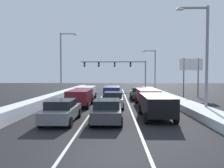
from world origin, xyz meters
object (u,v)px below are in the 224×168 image
object	(u,v)px
suv_navy_center_lane_third	(112,92)
street_lamp_right_mid	(153,67)
suv_red_right_lane_second	(148,96)
traffic_light_gantry	(121,67)
suv_white_left_lane_third	(86,92)
street_lamp_left_mid	(63,59)
suv_black_right_lane_nearest	(156,104)
street_lamp_right_near	(203,50)
sedan_gray_left_lane_nearest	(62,111)
sedan_charcoal_center_lane_nearest	(107,110)
sedan_green_right_lane_third	(138,93)
sedan_silver_center_lane_second	(113,100)
roadside_sign_right	(191,69)
suv_maroon_left_lane_second	(80,96)

from	to	relation	value
suv_navy_center_lane_third	street_lamp_right_mid	xyz separation A→B (m)	(7.42, 12.85, 3.67)
suv_red_right_lane_second	traffic_light_gantry	distance (m)	24.24
suv_white_left_lane_third	street_lamp_left_mid	size ratio (longest dim) A/B	0.52
suv_black_right_lane_nearest	street_lamp_right_near	world-z (taller)	street_lamp_right_near
suv_red_right_lane_second	traffic_light_gantry	bearing A→B (deg)	95.50
sedan_gray_left_lane_nearest	traffic_light_gantry	xyz separation A→B (m)	(4.52, 31.70, 4.12)
suv_black_right_lane_nearest	suv_red_right_lane_second	bearing A→B (deg)	87.30
sedan_charcoal_center_lane_nearest	traffic_light_gantry	xyz separation A→B (m)	(1.51, 31.52, 4.12)
sedan_green_right_lane_third	sedan_charcoal_center_lane_nearest	xyz separation A→B (m)	(-3.44, -13.41, 0.00)
sedan_silver_center_lane_second	sedan_gray_left_lane_nearest	size ratio (longest dim) A/B	1.00
suv_black_right_lane_nearest	street_lamp_right_near	distance (m)	6.07
roadside_sign_right	suv_black_right_lane_nearest	bearing A→B (deg)	-117.21
sedan_green_right_lane_third	sedan_silver_center_lane_second	distance (m)	7.70
sedan_silver_center_lane_second	suv_white_left_lane_third	world-z (taller)	suv_white_left_lane_third
sedan_charcoal_center_lane_nearest	suv_maroon_left_lane_second	distance (m)	7.39
suv_red_right_lane_second	sedan_green_right_lane_third	xyz separation A→B (m)	(-0.36, 5.71, -0.25)
suv_black_right_lane_nearest	suv_red_right_lane_second	xyz separation A→B (m)	(0.31, 6.50, 0.00)
suv_black_right_lane_nearest	street_lamp_left_mid	world-z (taller)	street_lamp_left_mid
suv_navy_center_lane_third	street_lamp_left_mid	bearing A→B (deg)	146.89
street_lamp_right_near	suv_black_right_lane_nearest	bearing A→B (deg)	-154.13
street_lamp_right_near	suv_white_left_lane_third	bearing A→B (deg)	138.01
street_lamp_left_mid	roadside_sign_right	distance (m)	18.63
sedan_charcoal_center_lane_nearest	suv_navy_center_lane_third	size ratio (longest dim) A/B	0.92
suv_black_right_lane_nearest	sedan_charcoal_center_lane_nearest	distance (m)	3.71
suv_navy_center_lane_third	suv_red_right_lane_second	bearing A→B (deg)	-54.56
suv_black_right_lane_nearest	suv_white_left_lane_third	world-z (taller)	same
suv_maroon_left_lane_second	suv_red_right_lane_second	bearing A→B (deg)	7.90
sedan_gray_left_lane_nearest	street_lamp_right_near	bearing A→B (deg)	17.57
street_lamp_left_mid	suv_navy_center_lane_third	bearing A→B (deg)	-33.11
suv_red_right_lane_second	traffic_light_gantry	size ratio (longest dim) A/B	0.35
sedan_green_right_lane_third	street_lamp_right_near	size ratio (longest dim) A/B	0.52
sedan_charcoal_center_lane_nearest	suv_navy_center_lane_third	world-z (taller)	suv_navy_center_lane_third
suv_red_right_lane_second	street_lamp_right_near	distance (m)	7.17
suv_red_right_lane_second	sedan_silver_center_lane_second	size ratio (longest dim) A/B	1.09
suv_red_right_lane_second	street_lamp_right_mid	bearing A→B (deg)	78.67
sedan_gray_left_lane_nearest	roadside_sign_right	bearing A→B (deg)	48.73
street_lamp_right_near	street_lamp_left_mid	bearing A→B (deg)	135.47
sedan_charcoal_center_lane_nearest	suv_white_left_lane_third	distance (m)	13.21
suv_black_right_lane_nearest	sedan_gray_left_lane_nearest	bearing A→B (deg)	-168.00
sedan_silver_center_lane_second	suv_white_left_lane_third	distance (m)	7.33
street_lamp_left_mid	roadside_sign_right	size ratio (longest dim) A/B	1.72
suv_black_right_lane_nearest	street_lamp_right_mid	bearing A→B (deg)	80.91
sedan_gray_left_lane_nearest	street_lamp_right_near	distance (m)	11.88
sedan_silver_center_lane_second	traffic_light_gantry	distance (m)	25.50
traffic_light_gantry	street_lamp_right_mid	distance (m)	8.20
sedan_silver_center_lane_second	street_lamp_right_near	distance (m)	9.03
suv_black_right_lane_nearest	suv_red_right_lane_second	size ratio (longest dim) A/B	1.00
sedan_silver_center_lane_second	sedan_green_right_lane_third	bearing A→B (deg)	65.92
street_lamp_right_mid	street_lamp_right_near	bearing A→B (deg)	-89.80
suv_maroon_left_lane_second	street_lamp_right_near	world-z (taller)	street_lamp_right_near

